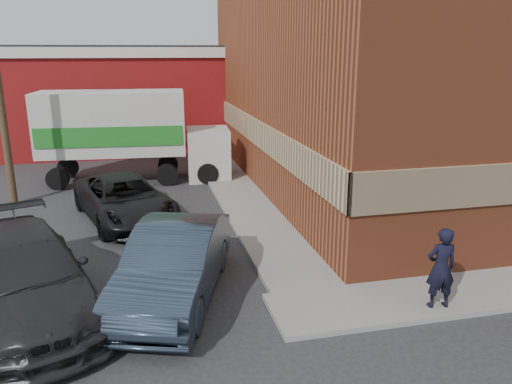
{
  "coord_description": "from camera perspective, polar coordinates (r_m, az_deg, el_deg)",
  "views": [
    {
      "loc": [
        -2.94,
        -9.76,
        5.34
      ],
      "look_at": [
        0.2,
        3.56,
        1.45
      ],
      "focal_mm": 35.0,
      "sensor_mm": 36.0,
      "label": 1
    }
  ],
  "objects": [
    {
      "name": "suv_b",
      "position": [
        11.48,
        -25.13,
        -8.72
      ],
      "size": [
        4.25,
        6.38,
        1.72
      ],
      "primitive_type": "imported",
      "rotation": [
        0.0,
        0.0,
        0.34
      ],
      "color": "#28282B",
      "rests_on": "ground"
    },
    {
      "name": "warehouse",
      "position": [
        30.03,
        -19.37,
        10.16
      ],
      "size": [
        16.3,
        8.3,
        5.6
      ],
      "color": "maroon",
      "rests_on": "ground"
    },
    {
      "name": "sedan",
      "position": [
        11.22,
        -9.33,
        -8.06
      ],
      "size": [
        3.27,
        5.33,
        1.66
      ],
      "primitive_type": "imported",
      "rotation": [
        0.0,
        0.0,
        -0.32
      ],
      "color": "#2A3647",
      "rests_on": "ground"
    },
    {
      "name": "ground",
      "position": [
        11.51,
        3.18,
        -11.81
      ],
      "size": [
        90.0,
        90.0,
        0.0
      ],
      "primitive_type": "plane",
      "color": "#28282B",
      "rests_on": "ground"
    },
    {
      "name": "brick_building",
      "position": [
        21.98,
        18.63,
        13.35
      ],
      "size": [
        14.25,
        18.25,
        9.36
      ],
      "color": "brown",
      "rests_on": "ground"
    },
    {
      "name": "box_truck",
      "position": [
        21.44,
        -14.09,
        6.88
      ],
      "size": [
        7.76,
        2.86,
        3.75
      ],
      "rotation": [
        0.0,
        0.0,
        -0.08
      ],
      "color": "silver",
      "rests_on": "ground"
    },
    {
      "name": "sidewalk_west",
      "position": [
        19.81,
        -2.47,
        0.39
      ],
      "size": [
        1.8,
        18.0,
        0.12
      ],
      "primitive_type": "cube",
      "color": "gray",
      "rests_on": "ground"
    },
    {
      "name": "man",
      "position": [
        11.14,
        20.38,
        -8.14
      ],
      "size": [
        0.68,
        0.48,
        1.76
      ],
      "primitive_type": "imported",
      "rotation": [
        0.0,
        0.0,
        3.05
      ],
      "color": "black",
      "rests_on": "sidewalk_south"
    },
    {
      "name": "suv_a",
      "position": [
        16.62,
        -14.77,
        -0.83
      ],
      "size": [
        3.77,
        5.62,
        1.43
      ],
      "primitive_type": "imported",
      "rotation": [
        0.0,
        0.0,
        0.29
      ],
      "color": "black",
      "rests_on": "ground"
    }
  ]
}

